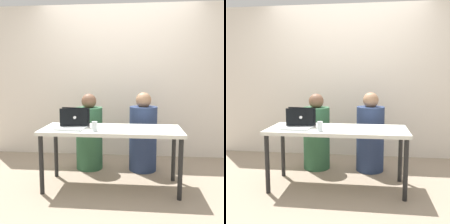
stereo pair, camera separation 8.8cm
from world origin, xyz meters
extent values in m
plane|color=gray|center=(0.00, 0.00, 0.00)|extent=(12.00, 12.00, 0.00)
cube|color=silver|center=(0.00, 1.34, 1.21)|extent=(4.50, 0.10, 2.42)
cube|color=silver|center=(0.00, 0.00, 0.69)|extent=(1.60, 0.62, 0.04)
cylinder|color=black|center=(-0.75, -0.26, 0.33)|extent=(0.05, 0.05, 0.67)
cylinder|color=black|center=(0.75, -0.26, 0.33)|extent=(0.05, 0.05, 0.67)
cylinder|color=black|center=(-0.75, 0.26, 0.33)|extent=(0.05, 0.05, 0.67)
cylinder|color=black|center=(0.75, 0.26, 0.33)|extent=(0.05, 0.05, 0.67)
cylinder|color=#2E5B3C|center=(-0.38, 0.62, 0.44)|extent=(0.40, 0.40, 0.87)
sphere|color=brown|center=(-0.38, 0.62, 0.96)|extent=(0.21, 0.21, 0.21)
cylinder|color=navy|center=(0.38, 0.62, 0.44)|extent=(0.44, 0.44, 0.89)
sphere|color=#997051|center=(0.38, 0.62, 0.98)|extent=(0.21, 0.21, 0.21)
cube|color=silver|center=(-0.45, 0.11, 0.71)|extent=(0.38, 0.29, 0.02)
cube|color=black|center=(-0.43, 0.00, 0.83)|extent=(0.34, 0.08, 0.21)
sphere|color=white|center=(-0.43, -0.02, 0.83)|extent=(0.04, 0.04, 0.04)
cube|color=silver|center=(-0.45, -0.10, 0.71)|extent=(0.34, 0.28, 0.02)
cube|color=black|center=(-0.43, 0.02, 0.83)|extent=(0.31, 0.05, 0.22)
sphere|color=white|center=(-0.43, 0.04, 0.83)|extent=(0.04, 0.04, 0.04)
cylinder|color=silver|center=(-0.16, -0.19, 0.76)|extent=(0.06, 0.06, 0.11)
cylinder|color=silver|center=(-0.16, -0.19, 0.73)|extent=(0.06, 0.06, 0.06)
camera|label=1|loc=(0.29, -2.94, 1.29)|focal=42.00mm
camera|label=2|loc=(0.38, -2.93, 1.29)|focal=42.00mm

